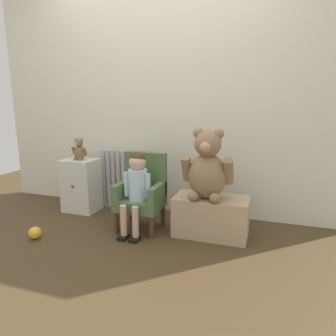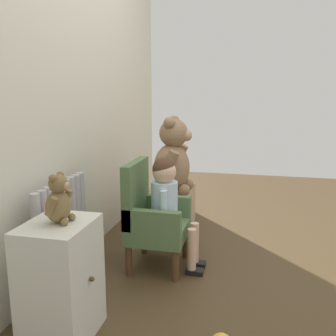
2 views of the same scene
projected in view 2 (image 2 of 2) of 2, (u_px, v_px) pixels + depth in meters
name	position (u px, v px, depth m)	size (l,w,h in m)	color
ground_plane	(239.00, 276.00, 2.34)	(6.00, 6.00, 0.00)	#46341E
back_wall	(66.00, 81.00, 2.35)	(3.80, 0.05, 2.40)	silver
radiator	(63.00, 237.00, 2.15)	(0.56, 0.05, 0.64)	#B3ADB4
small_dresser	(61.00, 281.00, 1.72)	(0.35, 0.31, 0.56)	silver
child_armchair	(152.00, 217.00, 2.43)	(0.40, 0.36, 0.70)	#4E6A40
child_figure	(168.00, 197.00, 2.38)	(0.25, 0.35, 0.73)	silver
low_bench	(169.00, 210.00, 3.09)	(0.64, 0.34, 0.35)	tan
large_teddy_bear	(173.00, 159.00, 2.95)	(0.44, 0.31, 0.60)	#8D6E4F
small_teddy_bear	(59.00, 201.00, 1.65)	(0.17, 0.12, 0.23)	brown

